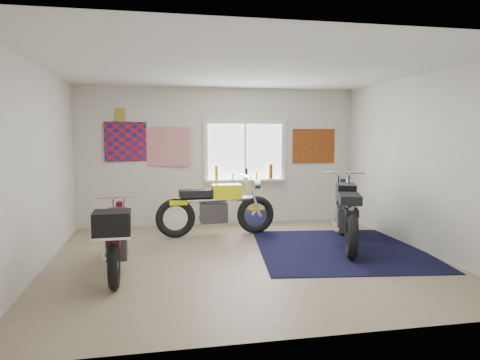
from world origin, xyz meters
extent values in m
plane|color=#9E896B|center=(0.00, 0.00, 0.00)|extent=(5.50, 5.50, 0.00)
plane|color=white|center=(0.00, 0.00, 2.70)|extent=(5.50, 5.50, 0.00)
plane|color=silver|center=(0.00, 2.50, 1.35)|extent=(5.50, 0.00, 5.50)
plane|color=silver|center=(0.00, -2.50, 1.35)|extent=(5.50, 0.00, 5.50)
plane|color=silver|center=(-2.75, 0.00, 1.35)|extent=(0.00, 5.00, 5.00)
plane|color=silver|center=(2.75, 0.00, 1.35)|extent=(0.00, 5.00, 5.00)
cube|color=black|center=(1.54, 0.18, 0.01)|extent=(2.82, 2.91, 0.01)
cube|color=white|center=(0.50, 2.48, 1.45)|extent=(1.50, 0.02, 1.10)
cube|color=white|center=(0.50, 2.47, 2.04)|extent=(1.66, 0.06, 0.08)
cube|color=white|center=(0.50, 2.47, 0.86)|extent=(1.66, 0.06, 0.08)
cube|color=white|center=(-0.29, 2.47, 1.45)|extent=(0.08, 0.06, 1.10)
cube|color=white|center=(1.29, 2.47, 1.45)|extent=(0.08, 0.06, 1.10)
cube|color=white|center=(0.50, 2.47, 1.45)|extent=(0.04, 0.06, 1.10)
cube|color=white|center=(0.50, 2.41, 0.88)|extent=(1.60, 0.16, 0.04)
cylinder|color=olive|center=(-0.09, 2.40, 1.04)|extent=(0.07, 0.07, 0.28)
cylinder|color=silver|center=(0.24, 2.40, 0.96)|extent=(0.06, 0.06, 0.12)
cylinder|color=black|center=(0.51, 2.40, 1.01)|extent=(0.06, 0.06, 0.22)
cylinder|color=gold|center=(0.72, 2.40, 0.97)|extent=(0.05, 0.05, 0.14)
cylinder|color=brown|center=(1.02, 2.40, 1.05)|extent=(0.09, 0.09, 0.30)
plane|color=red|center=(-1.70, 2.48, 1.65)|extent=(1.00, 0.07, 1.00)
plane|color=red|center=(-1.05, 2.46, 1.55)|extent=(0.90, 0.09, 0.90)
cube|color=#AB8F30|center=(-1.90, 2.48, 2.15)|extent=(0.18, 0.02, 0.24)
cube|color=#A54C14|center=(1.95, 2.48, 1.55)|extent=(0.90, 0.03, 0.70)
torus|color=black|center=(0.51, 1.53, 0.34)|extent=(0.70, 0.17, 0.69)
torus|color=black|center=(-0.93, 1.47, 0.34)|extent=(0.70, 0.17, 0.69)
cylinder|color=white|center=(0.51, 1.53, 0.34)|extent=(0.12, 0.11, 0.11)
cylinder|color=white|center=(-0.93, 1.47, 0.34)|extent=(0.12, 0.11, 0.11)
cylinder|color=white|center=(-0.21, 1.50, 0.64)|extent=(1.30, 0.15, 0.09)
cube|color=#323134|center=(-0.26, 1.50, 0.41)|extent=(0.48, 0.31, 0.35)
cylinder|color=white|center=(-0.27, 1.66, 0.31)|extent=(0.57, 0.10, 0.07)
cube|color=#F3F60C|center=(-0.03, 1.51, 0.78)|extent=(0.53, 0.29, 0.25)
cube|color=black|center=(-0.57, 1.48, 0.76)|extent=(0.58, 0.32, 0.12)
cube|color=#F3F60C|center=(-0.88, 1.47, 0.62)|extent=(0.32, 0.18, 0.08)
cube|color=#F3F60C|center=(0.51, 1.53, 0.46)|extent=(0.30, 0.16, 0.05)
cylinder|color=white|center=(0.32, 1.53, 1.05)|extent=(0.07, 0.64, 0.04)
cylinder|color=white|center=(0.53, 1.54, 0.89)|extent=(0.11, 0.17, 0.17)
torus|color=black|center=(2.01, 1.15, 0.34)|extent=(0.37, 0.71, 0.70)
torus|color=black|center=(1.49, -0.32, 0.34)|extent=(0.37, 0.71, 0.70)
cylinder|color=white|center=(2.01, 1.15, 0.34)|extent=(0.15, 0.15, 0.12)
cylinder|color=white|center=(1.49, -0.32, 0.34)|extent=(0.15, 0.15, 0.12)
cylinder|color=white|center=(1.75, 0.42, 0.69)|extent=(0.56, 1.35, 0.10)
cube|color=#323134|center=(1.73, 0.37, 0.44)|extent=(0.46, 0.58, 0.38)
cylinder|color=white|center=(1.56, 0.42, 0.33)|extent=(0.28, 0.60, 0.08)
cube|color=black|center=(1.82, 0.61, 0.84)|extent=(0.46, 0.62, 0.27)
cube|color=black|center=(1.62, 0.05, 0.82)|extent=(0.50, 0.68, 0.13)
cube|color=black|center=(1.51, -0.26, 0.67)|extent=(0.28, 0.37, 0.09)
cube|color=black|center=(2.01, 1.15, 0.48)|extent=(0.25, 0.35, 0.06)
cylinder|color=white|center=(1.94, 0.96, 1.13)|extent=(0.66, 0.27, 0.04)
cylinder|color=white|center=(2.02, 1.17, 0.96)|extent=(0.20, 0.16, 0.18)
torus|color=black|center=(-1.77, 0.33, 0.29)|extent=(0.13, 0.59, 0.59)
torus|color=black|center=(-1.73, -0.94, 0.29)|extent=(0.13, 0.59, 0.59)
cylinder|color=white|center=(-1.77, 0.33, 0.29)|extent=(0.09, 0.10, 0.10)
cylinder|color=white|center=(-1.73, -0.94, 0.29)|extent=(0.09, 0.10, 0.10)
cylinder|color=white|center=(-1.75, -0.31, 0.56)|extent=(0.11, 1.14, 0.08)
cube|color=#323134|center=(-1.75, -0.35, 0.36)|extent=(0.26, 0.41, 0.31)
cylinder|color=white|center=(-1.89, -0.36, 0.27)|extent=(0.08, 0.50, 0.06)
cube|color=#460B0F|center=(-1.75, -0.14, 0.69)|extent=(0.25, 0.46, 0.22)
cube|color=black|center=(-1.74, -0.62, 0.67)|extent=(0.27, 0.50, 0.11)
cube|color=#460B0F|center=(-1.73, -0.89, 0.54)|extent=(0.15, 0.27, 0.07)
cube|color=#460B0F|center=(-1.77, 0.33, 0.40)|extent=(0.13, 0.26, 0.05)
cylinder|color=white|center=(-1.76, 0.16, 0.92)|extent=(0.56, 0.05, 0.03)
cylinder|color=white|center=(-1.77, 0.34, 0.78)|extent=(0.15, 0.09, 0.14)
cube|color=black|center=(-1.73, -1.03, 0.79)|extent=(0.42, 0.39, 0.27)
camera|label=1|loc=(-1.21, -5.91, 1.77)|focal=32.00mm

